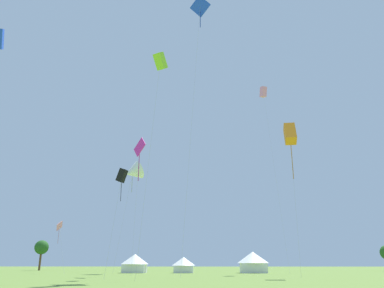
# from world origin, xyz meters

# --- Properties ---
(kite_pink_box) EXTENTS (2.61, 3.10, 31.69)m
(kite_pink_box) POSITION_xyz_m (11.83, 57.19, 30.63)
(kite_pink_box) COLOR pink
(kite_pink_box) RESTS_ON ground
(kite_magenta_diamond) EXTENTS (1.99, 2.26, 17.89)m
(kite_magenta_diamond) POSITION_xyz_m (-7.47, 43.34, 16.17)
(kite_magenta_diamond) COLOR #E02DA3
(kite_magenta_diamond) RESTS_ON ground
(kite_black_box) EXTENTS (1.29, 2.63, 11.00)m
(kite_black_box) POSITION_xyz_m (-7.39, 33.20, 10.20)
(kite_black_box) COLOR black
(kite_black_box) RESTS_ON ground
(kite_lime_box) EXTENTS (2.15, 3.24, 23.05)m
(kite_lime_box) POSITION_xyz_m (-3.33, 30.51, 22.03)
(kite_lime_box) COLOR #99DB2D
(kite_lime_box) RESTS_ON ground
(kite_orange_box) EXTENTS (1.57, 2.53, 18.17)m
(kite_orange_box) POSITION_xyz_m (11.81, 39.29, 16.66)
(kite_orange_box) COLOR orange
(kite_orange_box) RESTS_ON ground
(kite_blue_diamond) EXTENTS (3.79, 2.49, 37.02)m
(kite_blue_diamond) POSITION_xyz_m (0.85, 39.31, 35.12)
(kite_blue_diamond) COLOR blue
(kite_blue_diamond) RESTS_ON ground
(kite_white_delta) EXTENTS (4.60, 4.40, 17.80)m
(kite_white_delta) POSITION_xyz_m (-10.69, 55.66, 15.89)
(kite_white_delta) COLOR white
(kite_white_delta) RESTS_ON ground
(kite_pink_diamond) EXTENTS (2.54, 2.79, 7.95)m
(kite_pink_diamond) POSITION_xyz_m (-21.72, 54.91, 6.93)
(kite_pink_diamond) COLOR pink
(kite_pink_diamond) RESTS_ON ground
(festival_tent_left) EXTENTS (4.47, 4.47, 2.91)m
(festival_tent_left) POSITION_xyz_m (-10.22, 58.63, 1.61)
(festival_tent_left) COLOR white
(festival_tent_left) RESTS_ON ground
(festival_tent_center) EXTENTS (3.77, 3.77, 2.45)m
(festival_tent_center) POSITION_xyz_m (-2.31, 58.63, 1.36)
(festival_tent_center) COLOR white
(festival_tent_center) RESTS_ON ground
(festival_tent_right) EXTENTS (5.03, 5.03, 3.27)m
(festival_tent_right) POSITION_xyz_m (8.81, 58.63, 1.81)
(festival_tent_right) COLOR white
(festival_tent_right) RESTS_ON ground
(tree_distant_left) EXTENTS (3.03, 3.03, 6.39)m
(tree_distant_left) POSITION_xyz_m (-35.03, 80.59, 4.80)
(tree_distant_left) COLOR brown
(tree_distant_left) RESTS_ON ground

